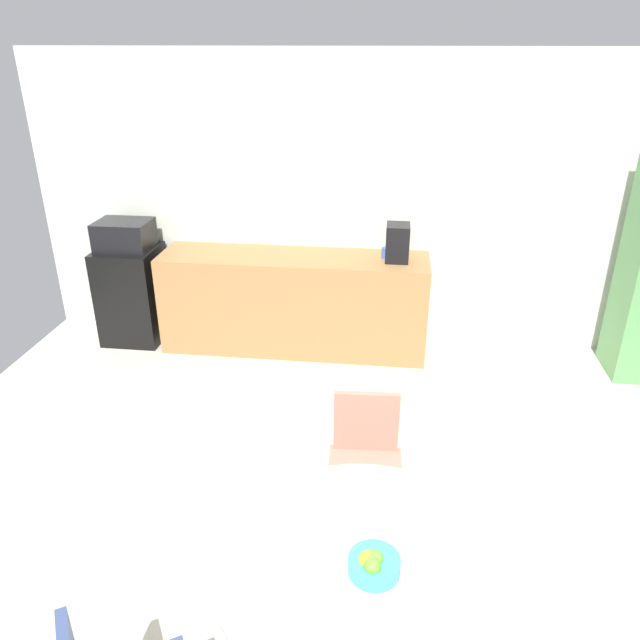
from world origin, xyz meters
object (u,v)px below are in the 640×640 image
object	(u,v)px
round_table	(366,582)
coffee_maker	(398,243)
chair_coral	(366,448)
fruit_bowl	(373,564)
mini_fridge	(133,294)
mug_white	(386,253)
microwave	(124,235)

from	to	relation	value
round_table	coffee_maker	xyz separation A→B (m)	(0.08, 3.23, 0.44)
chair_coral	round_table	bearing A→B (deg)	-87.00
chair_coral	fruit_bowl	size ratio (longest dim) A/B	3.98
chair_coral	coffee_maker	world-z (taller)	coffee_maker
chair_coral	mini_fridge	bearing A→B (deg)	136.75
mug_white	round_table	bearing A→B (deg)	-89.87
fruit_bowl	round_table	bearing A→B (deg)	117.32
microwave	fruit_bowl	bearing A→B (deg)	-53.67
fruit_bowl	coffee_maker	size ratio (longest dim) A/B	0.65
mug_white	coffee_maker	bearing A→B (deg)	-28.61
round_table	mug_white	xyz separation A→B (m)	(-0.01, 3.28, 0.33)
mini_fridge	mug_white	xyz separation A→B (m)	(2.38, 0.05, 0.50)
fruit_bowl	coffee_maker	distance (m)	3.29
mug_white	mini_fridge	bearing A→B (deg)	-178.80
microwave	mug_white	size ratio (longest dim) A/B	3.72
mini_fridge	coffee_maker	distance (m)	2.54
microwave	fruit_bowl	size ratio (longest dim) A/B	2.30
round_table	mini_fridge	bearing A→B (deg)	126.46
coffee_maker	fruit_bowl	bearing A→B (deg)	-90.98
round_table	mug_white	world-z (taller)	mug_white
microwave	coffee_maker	distance (m)	2.47
microwave	coffee_maker	xyz separation A→B (m)	(2.47, 0.00, 0.03)
chair_coral	mug_white	bearing A→B (deg)	88.81
chair_coral	mug_white	xyz separation A→B (m)	(0.05, 2.24, 0.43)
mini_fridge	microwave	xyz separation A→B (m)	(0.00, 0.00, 0.58)
round_table	fruit_bowl	size ratio (longest dim) A/B	5.93
mini_fridge	round_table	world-z (taller)	mini_fridge
mini_fridge	mug_white	bearing A→B (deg)	1.20
fruit_bowl	mug_white	distance (m)	3.33
round_table	mug_white	distance (m)	3.29
fruit_bowl	microwave	bearing A→B (deg)	126.33
chair_coral	mug_white	size ratio (longest dim) A/B	6.43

